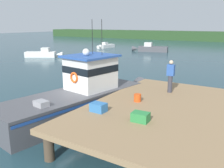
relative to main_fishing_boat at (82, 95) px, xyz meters
The scene contains 11 objects.
ground_plane 1.05m from the main_fishing_boat, 159.99° to the right, with size 200.00×200.00×0.00m, color #23424C.
dock 4.51m from the main_fishing_boat, ahead, with size 6.00×9.00×1.20m.
main_fishing_boat is the anchor object (origin of this frame).
crate_stack_near_edge 3.19m from the main_fishing_boat, 39.49° to the right, with size 0.60×0.44×0.35m, color #3370B2.
crate_single_far 4.78m from the main_fishing_boat, 25.60° to the right, with size 0.60×0.44×0.33m, color #2D8442.
bait_bucket 3.19m from the main_fishing_boat, ahead, with size 0.32×0.32×0.34m, color #E04C19.
deckhand_by_the_boat 4.58m from the main_fishing_boat, 29.54° to the left, with size 0.36×0.22×1.63m.
moored_boat_mid_harbor 23.66m from the main_fishing_boat, 142.04° to the left, with size 4.93×3.60×1.31m.
moored_boat_far_right 30.20m from the main_fishing_boat, 106.80° to the left, with size 6.05×2.55×1.51m.
moored_boat_far_left 35.28m from the main_fishing_boat, 121.52° to the left, with size 1.44×4.50×1.13m.
mooring_buoy_inshore 12.58m from the main_fishing_boat, 122.76° to the left, with size 0.49×0.49×0.49m, color red.
Camera 1 is at (8.11, -9.47, 4.59)m, focal length 39.73 mm.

